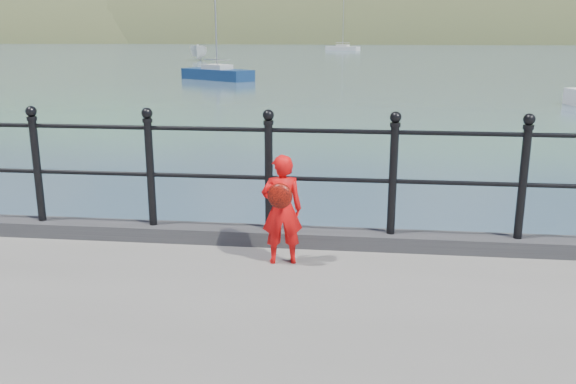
# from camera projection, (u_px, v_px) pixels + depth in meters

# --- Properties ---
(ground) EXTENTS (600.00, 600.00, 0.00)m
(ground) POSITION_uv_depth(u_px,v_px,m) (217.00, 323.00, 6.60)
(ground) COLOR #2D4251
(ground) RESTS_ON ground
(kerb) EXTENTS (60.00, 0.30, 0.15)m
(kerb) POSITION_uv_depth(u_px,v_px,m) (211.00, 234.00, 6.19)
(kerb) COLOR #28282B
(kerb) RESTS_ON quay
(railing) EXTENTS (18.11, 0.11, 1.20)m
(railing) POSITION_uv_depth(u_px,v_px,m) (209.00, 161.00, 6.00)
(railing) COLOR black
(railing) RESTS_ON kerb
(far_shore) EXTENTS (830.00, 200.00, 156.00)m
(far_shore) POSITION_uv_depth(u_px,v_px,m) (456.00, 100.00, 237.83)
(far_shore) COLOR #333A21
(far_shore) RESTS_ON ground
(child) EXTENTS (0.41, 0.34, 1.01)m
(child) POSITION_uv_depth(u_px,v_px,m) (282.00, 209.00, 5.48)
(child) COLOR red
(child) RESTS_ON quay
(launch_white) EXTENTS (2.38, 4.78, 1.77)m
(launch_white) POSITION_uv_depth(u_px,v_px,m) (199.00, 52.00, 67.14)
(launch_white) COLOR silver
(launch_white) RESTS_ON ground
(sailboat_deep) EXTENTS (5.97, 3.96, 8.60)m
(sailboat_deep) POSITION_uv_depth(u_px,v_px,m) (343.00, 49.00, 103.34)
(sailboat_deep) COLOR silver
(sailboat_deep) RESTS_ON ground
(sailboat_port) EXTENTS (5.35, 4.39, 7.80)m
(sailboat_port) POSITION_uv_depth(u_px,v_px,m) (217.00, 75.00, 40.10)
(sailboat_port) COLOR navy
(sailboat_port) RESTS_ON ground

